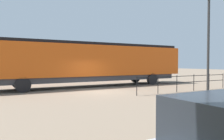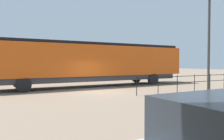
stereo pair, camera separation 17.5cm
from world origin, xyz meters
The scene contains 4 objects.
ground_plane centered at (0.00, 0.00, 0.00)m, with size 120.00×120.00×0.00m, color #84705B.
locomotive centered at (-3.61, 1.55, 2.19)m, with size 3.12×18.29×3.87m.
lamp_post centered at (4.69, 5.99, 4.42)m, with size 0.45×0.45×6.78m.
platform_fence centered at (2.96, 5.77, 0.79)m, with size 0.05×8.87×1.24m.
Camera 2 is at (14.53, -6.69, 2.09)m, focal length 35.18 mm.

